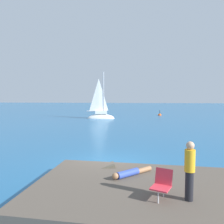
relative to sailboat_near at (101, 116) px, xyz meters
The scene contains 9 objects.
ground_plane 21.55m from the sailboat_near, 80.69° to the right, with size 160.00×160.00×0.00m, color #236093.
shore_ledge 25.60m from the sailboat_near, 78.85° to the right, with size 7.08×4.77×0.54m, color brown.
boulder_seaward 22.84m from the sailboat_near, 83.12° to the right, with size 1.16×0.93×0.64m, color #544F48.
boulder_inland 23.09m from the sailboat_near, 81.79° to the right, with size 1.52×1.22×0.84m, color brown.
sailboat_near is the anchor object (origin of this frame).
person_sunbather 24.65m from the sailboat_near, 79.47° to the right, with size 1.39×1.29×0.25m.
person_standing 26.72m from the sailboat_near, 76.76° to the right, with size 0.28×0.28×1.62m.
beach_chair 26.51m from the sailboat_near, 78.25° to the right, with size 0.68×0.74×0.80m.
marker_buoy 10.58m from the sailboat_near, 33.97° to the left, with size 0.56×0.56×1.13m.
Camera 1 is at (1.12, -11.04, 3.42)m, focal length 37.48 mm.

